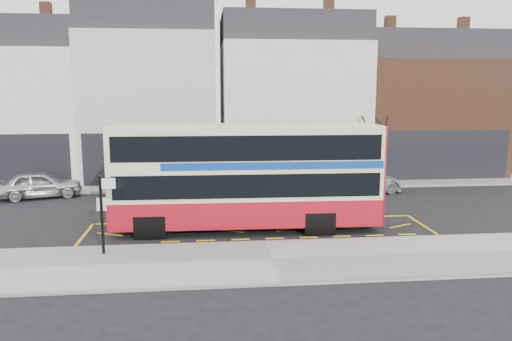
{
  "coord_description": "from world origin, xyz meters",
  "views": [
    {
      "loc": [
        -2.16,
        -18.09,
        5.81
      ],
      "look_at": [
        -0.1,
        2.0,
        2.42
      ],
      "focal_mm": 35.0,
      "sensor_mm": 36.0,
      "label": 1
    }
  ],
  "objects": [
    {
      "name": "ground",
      "position": [
        0.0,
        0.0,
        0.0
      ],
      "size": [
        120.0,
        120.0,
        0.0
      ],
      "primitive_type": "plane",
      "color": "black",
      "rests_on": "ground"
    },
    {
      "name": "road_markings",
      "position": [
        0.0,
        1.6,
        0.01
      ],
      "size": [
        14.0,
        3.4,
        0.01
      ],
      "primitive_type": null,
      "color": "yellow",
      "rests_on": "ground"
    },
    {
      "name": "car_silver",
      "position": [
        -10.91,
        8.8,
        0.72
      ],
      "size": [
        4.51,
        2.76,
        1.44
      ],
      "primitive_type": "imported",
      "rotation": [
        0.0,
        0.0,
        1.84
      ],
      "color": "#B4B3B9",
      "rests_on": "ground"
    },
    {
      "name": "terrace_far_left",
      "position": [
        -13.5,
        14.99,
        4.82
      ],
      "size": [
        8.0,
        8.01,
        10.8
      ],
      "color": "white",
      "rests_on": "ground"
    },
    {
      "name": "far_pavement",
      "position": [
        0.0,
        11.0,
        0.07
      ],
      "size": [
        50.0,
        3.0,
        0.15
      ],
      "primitive_type": "cube",
      "color": "#A29F99",
      "rests_on": "ground"
    },
    {
      "name": "terrace_green_shop",
      "position": [
        3.5,
        14.99,
        5.07
      ],
      "size": [
        9.0,
        8.01,
        11.3
      ],
      "color": "white",
      "rests_on": "ground"
    },
    {
      "name": "street_tree_right",
      "position": [
        7.9,
        10.87,
        3.63
      ],
      "size": [
        2.46,
        2.46,
        5.32
      ],
      "color": "#332516",
      "rests_on": "ground"
    },
    {
      "name": "pavement",
      "position": [
        0.0,
        -2.3,
        0.07
      ],
      "size": [
        40.0,
        4.0,
        0.15
      ],
      "primitive_type": "cube",
      "color": "#A29F99",
      "rests_on": "ground"
    },
    {
      "name": "terrace_left",
      "position": [
        -5.5,
        14.99,
        5.32
      ],
      "size": [
        8.0,
        8.01,
        11.8
      ],
      "color": "beige",
      "rests_on": "ground"
    },
    {
      "name": "car_grey",
      "position": [
        1.44,
        9.09,
        0.7
      ],
      "size": [
        4.42,
        2.15,
        1.4
      ],
      "primitive_type": "imported",
      "rotation": [
        0.0,
        0.0,
        1.41
      ],
      "color": "#3F4146",
      "rests_on": "ground"
    },
    {
      "name": "kerb",
      "position": [
        0.0,
        -0.38,
        0.07
      ],
      "size": [
        40.0,
        0.15,
        0.15
      ],
      "primitive_type": "cube",
      "color": "gray",
      "rests_on": "ground"
    },
    {
      "name": "terrace_right",
      "position": [
        12.5,
        14.99,
        4.57
      ],
      "size": [
        9.0,
        8.01,
        10.3
      ],
      "color": "brown",
      "rests_on": "ground"
    },
    {
      "name": "double_decker_bus",
      "position": [
        -0.47,
        1.79,
        2.26
      ],
      "size": [
        10.83,
        2.73,
        4.3
      ],
      "rotation": [
        0.0,
        0.0,
        -0.02
      ],
      "color": "beige",
      "rests_on": "ground"
    },
    {
      "name": "bus_stop_post",
      "position": [
        -5.64,
        -1.18,
        1.8
      ],
      "size": [
        0.68,
        0.13,
        2.72
      ],
      "rotation": [
        0.0,
        0.0,
        0.09
      ],
      "color": "black",
      "rests_on": "pavement"
    },
    {
      "name": "car_white",
      "position": [
        6.27,
        8.28,
        0.71
      ],
      "size": [
        5.18,
        2.92,
        1.42
      ],
      "primitive_type": "imported",
      "rotation": [
        0.0,
        0.0,
        1.77
      ],
      "color": "#B8B8B8",
      "rests_on": "ground"
    }
  ]
}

